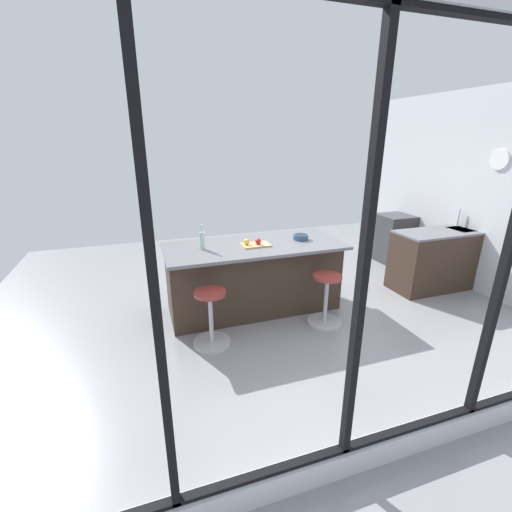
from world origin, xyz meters
The scene contains 13 objects.
ground_plane centered at (0.00, 0.00, 0.00)m, with size 8.17×8.17×0.00m, color gray.
window_panel_rear centered at (0.00, 2.42, 1.26)m, with size 6.28×0.12×2.98m.
interior_partition_left centered at (-3.14, 0.00, 1.49)m, with size 0.15×4.84×2.98m.
sink_cabinet centered at (-2.80, 0.07, 0.47)m, with size 1.87×0.60×1.21m.
oven_range centered at (-2.79, -1.22, 0.45)m, with size 0.60×0.61×0.90m.
kitchen_island centered at (0.39, -0.16, 0.48)m, with size 2.33×1.01×0.95m.
stool_by_window centered at (-0.35, 0.52, 0.31)m, with size 0.44×0.44×0.67m.
stool_middle centered at (1.13, 0.52, 0.31)m, with size 0.44×0.44×0.67m.
cutting_board centered at (0.39, -0.06, 0.96)m, with size 0.36×0.24×0.02m, color tan.
apple_red centered at (0.37, -0.05, 1.01)m, with size 0.08×0.08×0.08m, color red.
apple_yellow centered at (0.51, -0.08, 1.01)m, with size 0.08×0.08×0.08m, color gold.
water_bottle centered at (1.07, -0.13, 1.07)m, with size 0.06×0.06×0.31m.
fruit_bowl centered at (-0.28, -0.13, 0.99)m, with size 0.20×0.20×0.07m.
Camera 1 is at (1.75, 3.97, 2.27)m, focal length 24.13 mm.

